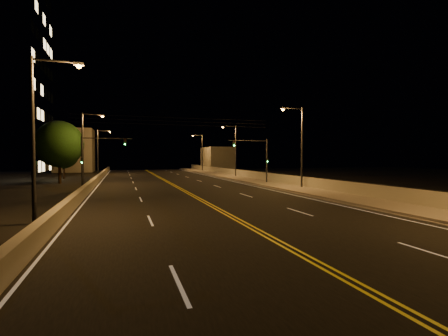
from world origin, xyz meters
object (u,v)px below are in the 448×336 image
object	(u,v)px
streetlight_1	(299,142)
streetlight_4	(39,127)
streetlight_3	(201,150)
tree_1	(63,154)
streetlight_5	(85,144)
streetlight_6	(99,149)
streetlight_2	(234,147)
traffic_signal_right	(259,156)
traffic_signal_left	(93,155)
tree_0	(59,144)

from	to	relation	value
streetlight_1	streetlight_4	bearing A→B (deg)	-153.22
streetlight_3	tree_1	bearing A→B (deg)	-145.83
streetlight_5	streetlight_6	bearing A→B (deg)	90.00
streetlight_3	streetlight_2	bearing A→B (deg)	-90.00
streetlight_5	streetlight_2	bearing A→B (deg)	22.66
streetlight_6	traffic_signal_right	world-z (taller)	streetlight_6
streetlight_5	tree_1	size ratio (longest dim) A/B	1.38
streetlight_3	tree_1	world-z (taller)	streetlight_3
streetlight_1	streetlight_6	xyz separation A→B (m)	(-21.41, 36.17, 0.00)
traffic_signal_left	tree_0	xyz separation A→B (m)	(-4.69, 9.31, 1.47)
streetlight_4	streetlight_5	size ratio (longest dim) A/B	1.00
streetlight_4	traffic_signal_right	xyz separation A→B (m)	(19.84, 17.56, -1.38)
streetlight_2	tree_0	distance (m)	25.28
streetlight_2	tree_1	distance (m)	26.49
streetlight_5	tree_0	size ratio (longest dim) A/B	1.06
streetlight_6	tree_1	size ratio (longest dim) A/B	1.38
streetlight_3	streetlight_4	bearing A→B (deg)	-111.64
streetlight_4	streetlight_6	world-z (taller)	same
streetlight_3	traffic_signal_left	xyz separation A→B (m)	(-20.24, -36.39, -1.38)
streetlight_1	streetlight_5	xyz separation A→B (m)	(-21.41, 11.34, 0.00)
streetlight_2	streetlight_6	size ratio (longest dim) A/B	1.00
streetlight_1	streetlight_5	distance (m)	24.22
traffic_signal_left	streetlight_1	bearing A→B (deg)	-18.45
streetlight_5	tree_0	bearing A→B (deg)	126.69
streetlight_3	tree_0	distance (m)	36.80
traffic_signal_right	traffic_signal_left	size ratio (longest dim) A/B	1.00
traffic_signal_right	tree_1	world-z (taller)	tree_1
streetlight_6	traffic_signal_right	bearing A→B (deg)	-56.01
tree_0	tree_1	bearing A→B (deg)	96.14
streetlight_3	traffic_signal_right	size ratio (longest dim) A/B	1.53
streetlight_3	streetlight_6	world-z (taller)	same
streetlight_5	streetlight_6	xyz separation A→B (m)	(0.00, 24.83, 0.00)
traffic_signal_right	tree_1	bearing A→B (deg)	142.39
streetlight_5	traffic_signal_right	size ratio (longest dim) A/B	1.53
streetlight_4	tree_1	size ratio (longest dim) A/B	1.38
streetlight_1	streetlight_4	size ratio (longest dim) A/B	1.00
tree_0	tree_1	size ratio (longest dim) A/B	1.30
streetlight_5	traffic_signal_left	world-z (taller)	streetlight_5
streetlight_3	streetlight_4	world-z (taller)	same
streetlight_1	streetlight_2	bearing A→B (deg)	90.00
streetlight_1	tree_1	size ratio (longest dim) A/B	1.38
tree_0	streetlight_6	bearing A→B (deg)	80.08
streetlight_1	traffic_signal_right	bearing A→B (deg)	103.07
streetlight_2	traffic_signal_left	xyz separation A→B (m)	(-20.24, -13.53, -1.38)
tree_1	traffic_signal_left	bearing A→B (deg)	-73.10
streetlight_6	streetlight_2	bearing A→B (deg)	-36.60
streetlight_1	traffic_signal_right	distance (m)	7.07
streetlight_6	traffic_signal_right	distance (m)	35.51
streetlight_6	tree_1	bearing A→B (deg)	-113.09
streetlight_2	streetlight_4	distance (m)	37.74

